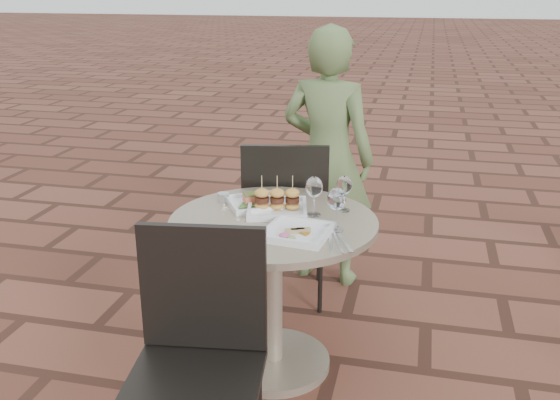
% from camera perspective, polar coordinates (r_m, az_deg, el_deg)
% --- Properties ---
extents(ground, '(60.00, 60.00, 0.00)m').
position_cam_1_polar(ground, '(3.06, 5.01, -14.32)').
color(ground, brown).
rests_on(ground, ground).
extents(cafe_table, '(0.90, 0.90, 0.73)m').
position_cam_1_polar(cafe_table, '(2.78, -0.61, -6.51)').
color(cafe_table, gray).
rests_on(cafe_table, ground).
extents(chair_far, '(0.51, 0.51, 0.93)m').
position_cam_1_polar(chair_far, '(3.30, 0.50, -0.95)').
color(chair_far, black).
rests_on(chair_far, ground).
extents(chair_near, '(0.50, 0.50, 0.93)m').
position_cam_1_polar(chair_near, '(2.17, -7.48, -12.76)').
color(chair_near, black).
rests_on(chair_near, ground).
extents(diner, '(0.60, 0.45, 1.49)m').
position_cam_1_polar(diner, '(3.57, 4.36, 3.84)').
color(diner, '#526839').
rests_on(diner, ground).
extents(plate_salmon, '(0.31, 0.31, 0.06)m').
position_cam_1_polar(plate_salmon, '(2.83, -2.34, -0.20)').
color(plate_salmon, white).
rests_on(plate_salmon, cafe_table).
extents(plate_sliders, '(0.31, 0.31, 0.17)m').
position_cam_1_polar(plate_sliders, '(2.75, -0.26, -0.37)').
color(plate_sliders, white).
rests_on(plate_sliders, cafe_table).
extents(plate_tuna, '(0.28, 0.28, 0.03)m').
position_cam_1_polar(plate_tuna, '(2.51, 1.61, -2.92)').
color(plate_tuna, white).
rests_on(plate_tuna, cafe_table).
extents(wine_glass_right, '(0.08, 0.08, 0.18)m').
position_cam_1_polar(wine_glass_right, '(2.53, 5.18, -0.05)').
color(wine_glass_right, white).
rests_on(wine_glass_right, cafe_table).
extents(wine_glass_mid, '(0.08, 0.08, 0.18)m').
position_cam_1_polar(wine_glass_mid, '(2.69, 3.14, 1.10)').
color(wine_glass_mid, white).
rests_on(wine_glass_mid, cafe_table).
extents(wine_glass_far, '(0.07, 0.07, 0.16)m').
position_cam_1_polar(wine_glass_far, '(2.75, 5.89, 1.28)').
color(wine_glass_far, white).
rests_on(wine_glass_far, cafe_table).
extents(steel_ramekin, '(0.07, 0.07, 0.04)m').
position_cam_1_polar(steel_ramekin, '(2.90, -5.20, 0.24)').
color(steel_ramekin, silver).
rests_on(steel_ramekin, cafe_table).
extents(cutlery_set, '(0.17, 0.24, 0.00)m').
position_cam_1_polar(cutlery_set, '(2.45, 5.30, -3.85)').
color(cutlery_set, silver).
rests_on(cutlery_set, cafe_table).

